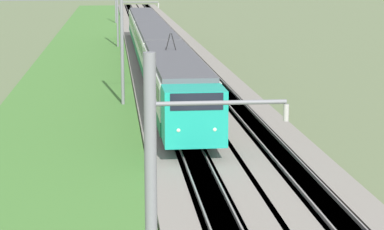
# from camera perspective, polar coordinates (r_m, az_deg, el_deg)

# --- Properties ---
(ballast_main) EXTENTS (240.00, 4.40, 0.30)m
(ballast_main) POSITION_cam_1_polar(r_m,az_deg,el_deg) (58.01, -2.36, 2.38)
(ballast_main) COLOR gray
(ballast_main) RESTS_ON ground
(ballast_adjacent) EXTENTS (240.00, 4.40, 0.30)m
(ballast_adjacent) POSITION_cam_1_polar(r_m,az_deg,el_deg) (58.42, 1.71, 2.45)
(ballast_adjacent) COLOR gray
(ballast_adjacent) RESTS_ON ground
(track_main) EXTENTS (240.00, 1.57, 0.45)m
(track_main) POSITION_cam_1_polar(r_m,az_deg,el_deg) (58.00, -2.37, 2.39)
(track_main) COLOR #4C4238
(track_main) RESTS_ON ground
(track_adjacent) EXTENTS (240.00, 1.57, 0.45)m
(track_adjacent) POSITION_cam_1_polar(r_m,az_deg,el_deg) (58.42, 1.71, 2.45)
(track_adjacent) COLOR #4C4238
(track_adjacent) RESTS_ON ground
(grass_verge) EXTENTS (240.00, 8.88, 0.12)m
(grass_verge) POSITION_cam_1_polar(r_m,az_deg,el_deg) (57.98, -8.98, 2.15)
(grass_verge) COLOR #4C8438
(grass_verge) RESTS_ON ground
(passenger_train) EXTENTS (65.10, 3.01, 4.94)m
(passenger_train) POSITION_cam_1_polar(r_m,az_deg,el_deg) (65.91, -2.85, 5.33)
(passenger_train) COLOR #19A88E
(passenger_train) RESTS_ON ground
(catenary_mast_mid) EXTENTS (0.22, 2.56, 7.72)m
(catenary_mast_mid) POSITION_cam_1_polar(r_m,az_deg,el_deg) (49.29, -5.27, 5.27)
(catenary_mast_mid) COLOR slate
(catenary_mast_mid) RESTS_ON ground
(catenary_mast_far) EXTENTS (0.22, 2.56, 8.16)m
(catenary_mast_far) POSITION_cam_1_polar(r_m,az_deg,el_deg) (85.50, -5.67, 7.94)
(catenary_mast_far) COLOR slate
(catenary_mast_far) RESTS_ON ground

